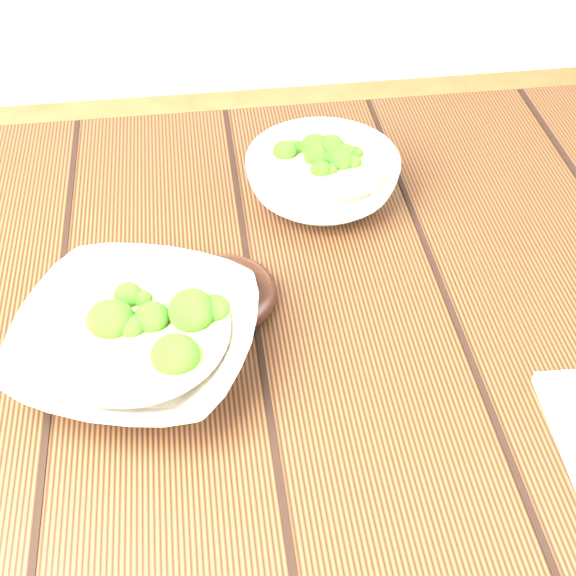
{
  "coord_description": "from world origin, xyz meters",
  "views": [
    {
      "loc": [
        -0.06,
        -0.57,
        1.34
      ],
      "look_at": [
        0.01,
        -0.02,
        0.8
      ],
      "focal_mm": 50.0,
      "sensor_mm": 36.0,
      "label": 1
    }
  ],
  "objects": [
    {
      "name": "soup_bowl_back",
      "position": [
        0.08,
        0.19,
        0.78
      ],
      "size": [
        0.18,
        0.18,
        0.06
      ],
      "color": "silver",
      "rests_on": "table"
    },
    {
      "name": "table",
      "position": [
        0.0,
        0.0,
        0.63
      ],
      "size": [
        1.2,
        0.8,
        0.75
      ],
      "color": "#311D0E",
      "rests_on": "ground"
    },
    {
      "name": "soup_bowl_front",
      "position": [
        -0.14,
        -0.05,
        0.78
      ],
      "size": [
        0.28,
        0.28,
        0.06
      ],
      "color": "silver",
      "rests_on": "table"
    },
    {
      "name": "trivet",
      "position": [
        -0.05,
        0.02,
        0.76
      ],
      "size": [
        0.14,
        0.14,
        0.03
      ],
      "primitive_type": "torus",
      "rotation": [
        0.0,
        0.0,
        0.31
      ],
      "color": "black",
      "rests_on": "table"
    }
  ]
}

